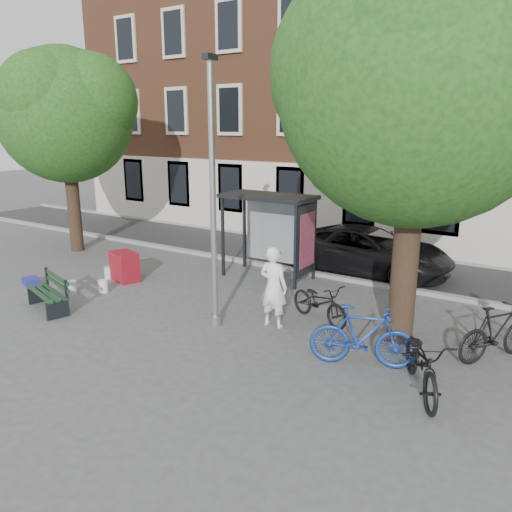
{
  "coord_description": "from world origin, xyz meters",
  "views": [
    {
      "loc": [
        6.95,
        -8.87,
        4.63
      ],
      "look_at": [
        0.17,
        1.52,
        1.4
      ],
      "focal_mm": 35.0,
      "sensor_mm": 36.0,
      "label": 1
    }
  ],
  "objects_px": {
    "bus_shelter": "(281,218)",
    "bench": "(49,294)",
    "bike_b": "(363,336)",
    "bike_c": "(422,363)",
    "bike_d": "(497,332)",
    "red_stand": "(125,266)",
    "painter": "(273,287)",
    "lamppost": "(213,210)",
    "car_dark": "(368,250)",
    "bike_a": "(320,302)"
  },
  "relations": [
    {
      "from": "bike_a",
      "to": "bike_d",
      "type": "height_order",
      "value": "bike_d"
    },
    {
      "from": "lamppost",
      "to": "red_stand",
      "type": "xyz_separation_m",
      "value": [
        -4.52,
        1.29,
        -2.33
      ]
    },
    {
      "from": "bus_shelter",
      "to": "bike_d",
      "type": "xyz_separation_m",
      "value": [
        6.52,
        -2.46,
        -1.33
      ]
    },
    {
      "from": "bike_b",
      "to": "bike_a",
      "type": "bearing_deg",
      "value": 26.34
    },
    {
      "from": "bike_c",
      "to": "car_dark",
      "type": "bearing_deg",
      "value": 89.58
    },
    {
      "from": "bike_b",
      "to": "car_dark",
      "type": "bearing_deg",
      "value": -0.19
    },
    {
      "from": "bike_d",
      "to": "car_dark",
      "type": "distance_m",
      "value": 6.39
    },
    {
      "from": "bench",
      "to": "bike_a",
      "type": "bearing_deg",
      "value": 43.43
    },
    {
      "from": "lamppost",
      "to": "painter",
      "type": "height_order",
      "value": "lamppost"
    },
    {
      "from": "bike_c",
      "to": "painter",
      "type": "bearing_deg",
      "value": 134.16
    },
    {
      "from": "lamppost",
      "to": "red_stand",
      "type": "relative_size",
      "value": 6.79
    },
    {
      "from": "bike_c",
      "to": "red_stand",
      "type": "xyz_separation_m",
      "value": [
        -9.52,
        1.79,
        -0.12
      ]
    },
    {
      "from": "bus_shelter",
      "to": "red_stand",
      "type": "height_order",
      "value": "bus_shelter"
    },
    {
      "from": "bike_b",
      "to": "bench",
      "type": "bearing_deg",
      "value": 79.96
    },
    {
      "from": "red_stand",
      "to": "car_dark",
      "type": "bearing_deg",
      "value": 39.54
    },
    {
      "from": "bus_shelter",
      "to": "bike_a",
      "type": "distance_m",
      "value": 3.92
    },
    {
      "from": "bus_shelter",
      "to": "bench",
      "type": "relative_size",
      "value": 1.57
    },
    {
      "from": "bike_a",
      "to": "lamppost",
      "type": "bearing_deg",
      "value": 150.02
    },
    {
      "from": "bike_c",
      "to": "bus_shelter",
      "type": "bearing_deg",
      "value": 112.21
    },
    {
      "from": "bike_a",
      "to": "car_dark",
      "type": "distance_m",
      "value": 4.7
    },
    {
      "from": "bike_d",
      "to": "red_stand",
      "type": "bearing_deg",
      "value": 36.07
    },
    {
      "from": "bike_a",
      "to": "bike_c",
      "type": "xyz_separation_m",
      "value": [
        3.01,
        -2.04,
        0.08
      ]
    },
    {
      "from": "bench",
      "to": "bike_a",
      "type": "xyz_separation_m",
      "value": [
        6.23,
        3.09,
        0.09
      ]
    },
    {
      "from": "bench",
      "to": "painter",
      "type": "bearing_deg",
      "value": 39.46
    },
    {
      "from": "bike_a",
      "to": "car_dark",
      "type": "bearing_deg",
      "value": 29.21
    },
    {
      "from": "bench",
      "to": "bike_b",
      "type": "distance_m",
      "value": 8.1
    },
    {
      "from": "bike_c",
      "to": "car_dark",
      "type": "relative_size",
      "value": 0.41
    },
    {
      "from": "bus_shelter",
      "to": "bike_d",
      "type": "bearing_deg",
      "value": -20.68
    },
    {
      "from": "lamppost",
      "to": "bike_b",
      "type": "relative_size",
      "value": 2.92
    },
    {
      "from": "bus_shelter",
      "to": "painter",
      "type": "relative_size",
      "value": 1.46
    },
    {
      "from": "bike_c",
      "to": "bike_b",
      "type": "bearing_deg",
      "value": 134.2
    },
    {
      "from": "bike_c",
      "to": "bike_d",
      "type": "relative_size",
      "value": 1.11
    },
    {
      "from": "red_stand",
      "to": "bike_d",
      "type": "bearing_deg",
      "value": 1.93
    },
    {
      "from": "bike_a",
      "to": "bike_c",
      "type": "distance_m",
      "value": 3.64
    },
    {
      "from": "car_dark",
      "to": "bike_b",
      "type": "bearing_deg",
      "value": -158.42
    },
    {
      "from": "bike_d",
      "to": "red_stand",
      "type": "xyz_separation_m",
      "value": [
        -10.43,
        -0.35,
        -0.14
      ]
    },
    {
      "from": "bike_d",
      "to": "bike_b",
      "type": "bearing_deg",
      "value": 73.01
    },
    {
      "from": "painter",
      "to": "bike_d",
      "type": "height_order",
      "value": "painter"
    },
    {
      "from": "bike_a",
      "to": "car_dark",
      "type": "xyz_separation_m",
      "value": [
        -0.56,
        4.66,
        0.24
      ]
    },
    {
      "from": "bike_b",
      "to": "bike_c",
      "type": "relative_size",
      "value": 0.96
    },
    {
      "from": "bus_shelter",
      "to": "painter",
      "type": "xyz_separation_m",
      "value": [
        1.81,
        -3.41,
        -0.94
      ]
    },
    {
      "from": "bike_b",
      "to": "red_stand",
      "type": "relative_size",
      "value": 2.33
    },
    {
      "from": "painter",
      "to": "bike_a",
      "type": "relative_size",
      "value": 1.03
    },
    {
      "from": "painter",
      "to": "lamppost",
      "type": "bearing_deg",
      "value": 29.81
    },
    {
      "from": "bike_d",
      "to": "bench",
      "type": "bearing_deg",
      "value": 51.57
    },
    {
      "from": "bike_c",
      "to": "lamppost",
      "type": "bearing_deg",
      "value": 145.87
    },
    {
      "from": "bike_a",
      "to": "bike_b",
      "type": "bearing_deg",
      "value": -111.07
    },
    {
      "from": "lamppost",
      "to": "bus_shelter",
      "type": "relative_size",
      "value": 2.14
    },
    {
      "from": "painter",
      "to": "bike_c",
      "type": "relative_size",
      "value": 0.89
    },
    {
      "from": "bus_shelter",
      "to": "bike_c",
      "type": "xyz_separation_m",
      "value": [
        5.62,
        -4.61,
        -1.34
      ]
    }
  ]
}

